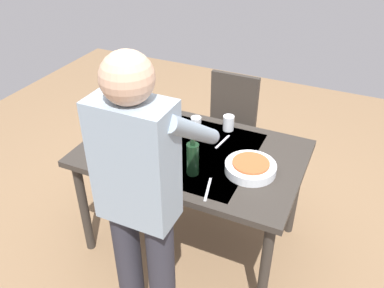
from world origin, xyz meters
name	(u,v)px	position (x,y,z in m)	size (l,w,h in m)	color
ground_plane	(192,238)	(0.00, 0.00, 0.00)	(6.00, 6.00, 0.00)	#846647
dining_table	(192,162)	(0.00, 0.00, 0.69)	(1.39, 0.90, 0.78)	#332D28
chair_near	(229,123)	(0.05, -0.83, 0.53)	(0.40, 0.40, 0.91)	black
person_server	(141,198)	(-0.06, 0.71, 0.96)	(0.42, 0.61, 1.69)	#2D2D38
wine_bottle	(193,158)	(-0.10, 0.21, 0.89)	(0.07, 0.07, 0.30)	black
wine_glass_left	(113,122)	(0.55, 0.05, 0.88)	(0.07, 0.07, 0.15)	white
wine_glass_right	(168,159)	(0.03, 0.27, 0.88)	(0.07, 0.07, 0.15)	white
water_cup_near_left	(129,159)	(0.28, 0.30, 0.82)	(0.07, 0.07, 0.09)	silver
water_cup_near_right	(142,146)	(0.27, 0.16, 0.83)	(0.08, 0.08, 0.11)	silver
water_cup_far_left	(196,124)	(0.08, -0.23, 0.83)	(0.07, 0.07, 0.10)	silver
water_cup_far_right	(229,123)	(-0.12, -0.34, 0.83)	(0.08, 0.08, 0.10)	silver
serving_bowl_pasta	(251,167)	(-0.40, 0.06, 0.81)	(0.30, 0.30, 0.07)	silver
dinner_plate_near	(156,131)	(0.32, -0.11, 0.78)	(0.23, 0.23, 0.01)	silver
table_knife	(208,189)	(-0.24, 0.31, 0.78)	(0.01, 0.20, 0.01)	silver
table_fork	(223,142)	(-0.14, -0.17, 0.78)	(0.01, 0.18, 0.01)	silver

